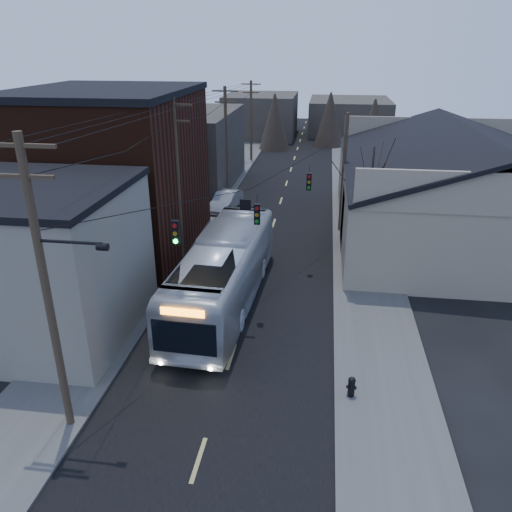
% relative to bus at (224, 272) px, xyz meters
% --- Properties ---
extents(ground, '(160.00, 160.00, 0.00)m').
position_rel_bus_xyz_m(ground, '(1.26, -12.84, -1.85)').
color(ground, black).
rests_on(ground, ground).
extents(road_surface, '(9.00, 110.00, 0.02)m').
position_rel_bus_xyz_m(road_surface, '(1.26, 17.16, -1.84)').
color(road_surface, black).
rests_on(road_surface, ground).
extents(sidewalk_left, '(4.00, 110.00, 0.12)m').
position_rel_bus_xyz_m(sidewalk_left, '(-5.24, 17.16, -1.79)').
color(sidewalk_left, '#474744').
rests_on(sidewalk_left, ground).
extents(sidewalk_right, '(4.00, 110.00, 0.12)m').
position_rel_bus_xyz_m(sidewalk_right, '(7.76, 17.16, -1.79)').
color(sidewalk_right, '#474744').
rests_on(sidewalk_right, ground).
extents(building_clapboard, '(8.00, 8.00, 7.00)m').
position_rel_bus_xyz_m(building_clapboard, '(-7.74, -3.84, 1.65)').
color(building_clapboard, gray).
rests_on(building_clapboard, ground).
extents(building_brick, '(10.00, 12.00, 10.00)m').
position_rel_bus_xyz_m(building_brick, '(-8.74, 7.16, 3.15)').
color(building_brick, black).
rests_on(building_brick, ground).
extents(building_left_far, '(9.00, 14.00, 7.00)m').
position_rel_bus_xyz_m(building_left_far, '(-8.24, 23.16, 1.65)').
color(building_left_far, '#37312C').
rests_on(building_left_far, ground).
extents(warehouse, '(16.16, 20.60, 7.73)m').
position_rel_bus_xyz_m(warehouse, '(14.26, 12.16, 0.85)').
color(warehouse, gray).
rests_on(warehouse, ground).
extents(building_far_left, '(10.00, 12.00, 6.00)m').
position_rel_bus_xyz_m(building_far_left, '(-4.74, 52.16, 1.15)').
color(building_far_left, '#37312C').
rests_on(building_far_left, ground).
extents(building_far_right, '(12.00, 14.00, 5.00)m').
position_rel_bus_xyz_m(building_far_right, '(8.26, 57.16, 0.65)').
color(building_far_right, '#37312C').
rests_on(building_far_right, ground).
extents(bare_tree, '(0.40, 0.40, 7.20)m').
position_rel_bus_xyz_m(bare_tree, '(7.76, 7.16, 1.75)').
color(bare_tree, black).
rests_on(bare_tree, ground).
extents(utility_lines, '(11.24, 45.28, 10.50)m').
position_rel_bus_xyz_m(utility_lines, '(-1.85, 11.30, 3.11)').
color(utility_lines, '#382B1E').
rests_on(utility_lines, ground).
extents(bus, '(3.74, 13.41, 3.70)m').
position_rel_bus_xyz_m(bus, '(0.00, 0.00, 0.00)').
color(bus, silver).
rests_on(bus, ground).
extents(parked_car, '(2.26, 4.88, 1.55)m').
position_rel_bus_xyz_m(parked_car, '(-3.04, 15.99, -1.07)').
color(parked_car, '#929599').
rests_on(parked_car, ground).
extents(fire_hydrant, '(0.41, 0.29, 0.86)m').
position_rel_bus_xyz_m(fire_hydrant, '(6.39, -6.94, -1.27)').
color(fire_hydrant, black).
rests_on(fire_hydrant, sidewalk_right).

